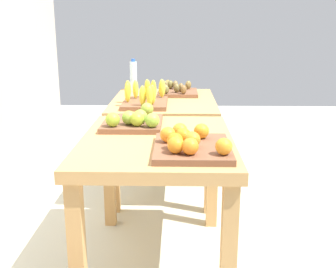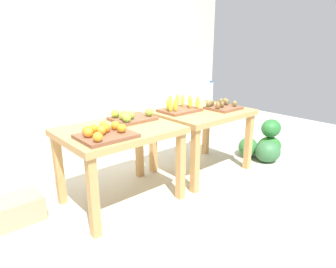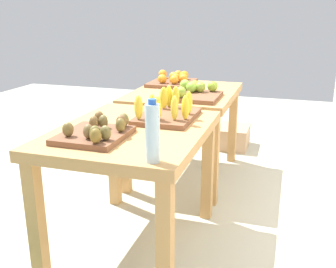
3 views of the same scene
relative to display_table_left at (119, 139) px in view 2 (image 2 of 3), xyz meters
name	(u,v)px [view 2 (image 2 of 3)]	position (x,y,z in m)	size (l,w,h in m)	color
ground_plane	(166,183)	(0.56, 0.00, -0.63)	(8.00, 8.00, 0.00)	#B7B9A7
back_wall	(97,41)	(0.56, 1.35, 0.87)	(4.40, 0.12, 3.00)	beige
display_table_left	(119,139)	(0.00, 0.00, 0.00)	(1.04, 0.80, 0.74)	tan
display_table_right	(202,119)	(1.12, 0.00, 0.00)	(1.04, 0.80, 0.74)	tan
orange_bin	(104,133)	(-0.24, -0.17, 0.15)	(0.44, 0.36, 0.11)	brown
apple_bin	(131,117)	(0.23, 0.14, 0.15)	(0.40, 0.34, 0.11)	brown
banana_crate	(180,107)	(0.89, 0.13, 0.16)	(0.44, 0.33, 0.17)	brown
kiwi_bin	(222,106)	(1.35, -0.10, 0.14)	(0.37, 0.32, 0.10)	brown
water_bottle	(210,92)	(1.57, 0.28, 0.24)	(0.06, 0.06, 0.27)	silver
watermelon_pile	(264,144)	(2.05, -0.27, -0.45)	(0.65, 0.70, 0.51)	#296F29
cardboard_produce_box	(17,209)	(-0.87, 0.30, -0.52)	(0.40, 0.30, 0.21)	tan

